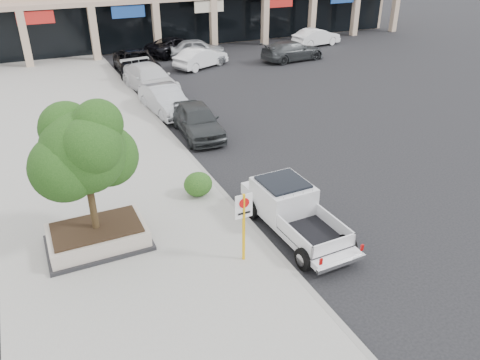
# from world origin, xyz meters

# --- Properties ---
(ground) EXTENTS (120.00, 120.00, 0.00)m
(ground) POSITION_xyz_m (0.00, 0.00, 0.00)
(ground) COLOR black
(ground) RESTS_ON ground
(sidewalk) EXTENTS (8.00, 52.00, 0.15)m
(sidewalk) POSITION_xyz_m (-5.50, 6.00, 0.07)
(sidewalk) COLOR gray
(sidewalk) RESTS_ON ground
(curb) EXTENTS (0.20, 52.00, 0.15)m
(curb) POSITION_xyz_m (-1.55, 6.00, 0.07)
(curb) COLOR gray
(curb) RESTS_ON ground
(planter) EXTENTS (3.20, 2.20, 0.68)m
(planter) POSITION_xyz_m (-6.54, 1.60, 0.48)
(planter) COLOR black
(planter) RESTS_ON sidewalk
(planter_tree) EXTENTS (2.90, 2.55, 4.00)m
(planter_tree) POSITION_xyz_m (-6.41, 1.75, 3.41)
(planter_tree) COLOR #302012
(planter_tree) RESTS_ON planter
(no_parking_sign) EXTENTS (0.55, 0.09, 2.30)m
(no_parking_sign) POSITION_xyz_m (-2.65, -1.09, 1.63)
(no_parking_sign) COLOR #EAAB0C
(no_parking_sign) RESTS_ON sidewalk
(hedge) EXTENTS (1.10, 0.99, 0.93)m
(hedge) POSITION_xyz_m (-2.49, 3.25, 0.62)
(hedge) COLOR #173F12
(hedge) RESTS_ON sidewalk
(pickup_truck) EXTENTS (2.02, 5.11, 1.59)m
(pickup_truck) POSITION_xyz_m (-0.35, -0.40, 0.80)
(pickup_truck) COLOR silver
(pickup_truck) RESTS_ON ground
(curb_car_a) EXTENTS (2.19, 4.76, 1.58)m
(curb_car_a) POSITION_xyz_m (-0.23, 9.27, 0.79)
(curb_car_a) COLOR #292C2E
(curb_car_a) RESTS_ON ground
(curb_car_b) EXTENTS (2.02, 4.81, 1.55)m
(curb_car_b) POSITION_xyz_m (-0.72, 13.09, 0.77)
(curb_car_b) COLOR #999CA1
(curb_car_b) RESTS_ON ground
(curb_car_c) EXTENTS (2.89, 5.87, 1.64)m
(curb_car_c) POSITION_xyz_m (-0.35, 17.49, 0.82)
(curb_car_c) COLOR silver
(curb_car_c) RESTS_ON ground
(curb_car_d) EXTENTS (3.18, 6.11, 1.65)m
(curb_car_d) POSITION_xyz_m (-0.11, 21.96, 0.82)
(curb_car_d) COLOR black
(curb_car_d) RESTS_ON ground
(lot_car_a) EXTENTS (4.35, 2.44, 1.40)m
(lot_car_a) POSITION_xyz_m (4.79, 22.01, 0.70)
(lot_car_a) COLOR #94979B
(lot_car_a) RESTS_ON ground
(lot_car_b) EXTENTS (4.73, 3.28, 1.48)m
(lot_car_b) POSITION_xyz_m (4.75, 21.72, 0.74)
(lot_car_b) COLOR white
(lot_car_b) RESTS_ON ground
(lot_car_c) EXTENTS (5.42, 2.56, 1.53)m
(lot_car_c) POSITION_xyz_m (12.14, 20.69, 0.76)
(lot_car_c) COLOR #303335
(lot_car_c) RESTS_ON ground
(lot_car_d) EXTENTS (5.80, 3.99, 1.47)m
(lot_car_d) POSITION_xyz_m (4.42, 26.47, 0.74)
(lot_car_d) COLOR black
(lot_car_d) RESTS_ON ground
(lot_car_e) EXTENTS (4.83, 2.96, 1.53)m
(lot_car_e) POSITION_xyz_m (5.59, 24.67, 0.77)
(lot_car_e) COLOR #A1A4A9
(lot_car_e) RESTS_ON ground
(lot_car_f) EXTENTS (4.77, 2.28, 1.51)m
(lot_car_f) POSITION_xyz_m (16.96, 24.58, 0.75)
(lot_car_f) COLOR white
(lot_car_f) RESTS_ON ground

